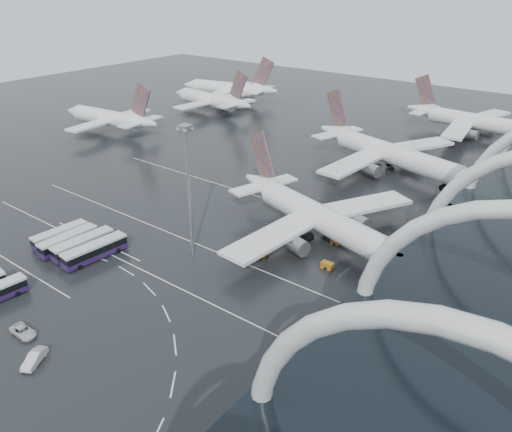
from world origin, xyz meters
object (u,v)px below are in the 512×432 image
Objects in this scene: bus_row_near_b at (68,241)px; gse_cart_belly_a at (327,265)px; airliner_gate_c at (475,122)px; gse_cart_belly_d at (394,287)px; jet_remote_mid at (212,100)px; bus_row_near_c at (83,244)px; bus_row_near_d at (95,251)px; van_curve_c at (34,358)px; bus_row_near_a at (60,235)px; airliner_gate_b at (388,153)px; van_curve_a at (23,331)px; airliner_main at (322,220)px; floodlight_mast at (188,177)px; jet_remote_far at (231,89)px; jet_remote_west at (112,119)px; gse_cart_belly_e at (336,242)px; gse_cart_belly_c at (262,253)px.

bus_row_near_b reaches higher than gse_cart_belly_a.
airliner_gate_c reaches higher than gse_cart_belly_d.
bus_row_near_c is at bearing 123.95° from jet_remote_mid.
bus_row_near_d is 2.77× the size of van_curve_c.
bus_row_near_a is at bearing 96.04° from bus_row_near_d.
airliner_gate_b is 105.68m from van_curve_a.
floodlight_mast is (-17.75, -21.14, 12.18)m from airliner_main.
jet_remote_far is 140.41m from bus_row_near_d.
floodlight_mast is at bearing 145.82° from jet_remote_west.
jet_remote_west is at bearing 51.71° from bus_row_near_c.
bus_row_near_d is 49.56m from gse_cart_belly_e.
jet_remote_west is 113.88m from gse_cart_belly_a.
airliner_gate_c is at bearing -16.25° from bus_row_near_b.
gse_cart_belly_d is (41.42, 47.76, -0.07)m from van_curve_a.
jet_remote_west is 91.40m from bus_row_near_d.
airliner_main is 5.46m from gse_cart_belly_e.
airliner_gate_c is at bearing 90.47° from gse_cart_belly_e.
gse_cart_belly_a is at bearing 147.23° from jet_remote_mid.
bus_row_near_c is 36.70m from gse_cart_belly_c.
bus_row_near_a is 5.23× the size of gse_cart_belly_d.
floodlight_mast is at bearing -113.52° from airliner_main.
bus_row_near_a is at bearing -97.28° from airliner_gate_b.
airliner_gate_b reaches higher than gse_cart_belly_d.
gse_cart_belly_c is at bearing -169.46° from gse_cart_belly_d.
jet_remote_mid is (-95.23, -32.26, 0.22)m from airliner_gate_c.
jet_remote_west reaches higher than bus_row_near_b.
gse_cart_belly_c reaches higher than gse_cart_belly_e.
gse_cart_belly_a is at bearing -56.30° from bus_row_near_c.
van_curve_a is at bearing -142.22° from bus_row_near_c.
gse_cart_belly_e is at bearing 153.13° from gse_cart_belly_d.
jet_remote_far is at bearing 92.21° from van_curve_c.
gse_cart_belly_d is (122.04, -32.64, -4.36)m from jet_remote_west.
floodlight_mast reaches higher than airliner_gate_b.
gse_cart_belly_c is (-6.14, -13.09, -4.18)m from airliner_main.
floodlight_mast is (74.91, -89.08, 12.04)m from jet_remote_mid.
airliner_gate_b reaches higher than gse_cart_belly_c.
jet_remote_west reaches higher than gse_cart_belly_d.
bus_row_near_c is 52.48m from gse_cart_belly_e.
gse_cart_belly_d is (56.29, 26.01, -1.14)m from bus_row_near_c.
bus_row_near_d reaches higher than gse_cart_belly_c.
gse_cart_belly_a is at bearing 16.96° from gse_cart_belly_c.
jet_remote_west reaches higher than bus_row_near_a.
jet_remote_mid is 117.56m from gse_cart_belly_e.
jet_remote_mid reaches higher than gse_cart_belly_c.
airliner_gate_b is 63.15m from gse_cart_belly_d.
gse_cart_belly_e is at bearing 45.31° from van_curve_c.
airliner_gate_b is 1.07× the size of airliner_gate_c.
jet_remote_far reaches higher than airliner_gate_c.
gse_cart_belly_c is at bearing -98.63° from airliner_main.
jet_remote_west is at bearing 165.02° from gse_cart_belly_d.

